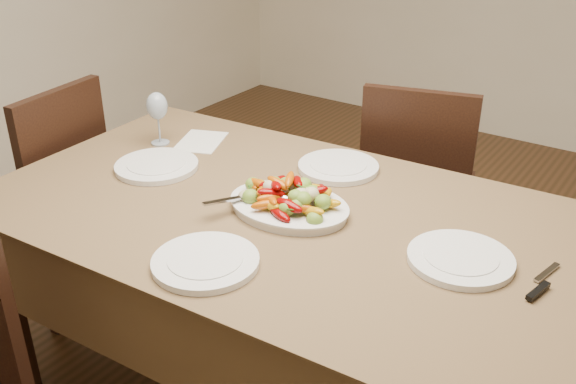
% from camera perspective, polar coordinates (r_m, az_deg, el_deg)
% --- Properties ---
extents(dining_table, '(1.90, 1.14, 0.76)m').
position_cam_1_polar(dining_table, '(2.08, -0.00, -10.88)').
color(dining_table, brown).
rests_on(dining_table, ground).
extents(chair_far, '(0.52, 0.52, 0.95)m').
position_cam_1_polar(chair_far, '(2.70, 11.53, 0.38)').
color(chair_far, black).
rests_on(chair_far, ground).
extents(chair_left, '(0.48, 0.48, 0.95)m').
position_cam_1_polar(chair_left, '(2.76, -21.32, -0.48)').
color(chair_left, black).
rests_on(chair_left, ground).
extents(serving_platter, '(0.37, 0.28, 0.02)m').
position_cam_1_polar(serving_platter, '(1.87, 0.08, -1.42)').
color(serving_platter, white).
rests_on(serving_platter, dining_table).
extents(roasted_vegetables, '(0.30, 0.21, 0.09)m').
position_cam_1_polar(roasted_vegetables, '(1.84, 0.08, 0.15)').
color(roasted_vegetables, '#6F0202').
rests_on(roasted_vegetables, serving_platter).
extents(serving_spoon, '(0.28, 0.16, 0.03)m').
position_cam_1_polar(serving_spoon, '(1.85, -2.24, -0.38)').
color(serving_spoon, '#9EA0A8').
rests_on(serving_spoon, serving_platter).
extents(plate_left, '(0.28, 0.28, 0.02)m').
position_cam_1_polar(plate_left, '(2.18, -11.59, 2.26)').
color(plate_left, white).
rests_on(plate_left, dining_table).
extents(plate_right, '(0.27, 0.27, 0.02)m').
position_cam_1_polar(plate_right, '(1.69, 15.08, -5.79)').
color(plate_right, white).
rests_on(plate_right, dining_table).
extents(plate_far, '(0.27, 0.27, 0.02)m').
position_cam_1_polar(plate_far, '(2.14, 4.49, 2.22)').
color(plate_far, white).
rests_on(plate_far, dining_table).
extents(plate_near, '(0.27, 0.27, 0.02)m').
position_cam_1_polar(plate_near, '(1.64, -7.34, -6.20)').
color(plate_near, white).
rests_on(plate_near, dining_table).
extents(wine_glass, '(0.08, 0.08, 0.20)m').
position_cam_1_polar(wine_glass, '(2.35, -11.48, 6.55)').
color(wine_glass, '#8C99A5').
rests_on(wine_glass, dining_table).
extents(menu_card, '(0.22, 0.25, 0.00)m').
position_cam_1_polar(menu_card, '(2.38, -7.76, 4.48)').
color(menu_card, silver).
rests_on(menu_card, dining_table).
extents(table_knife, '(0.06, 0.20, 0.01)m').
position_cam_1_polar(table_knife, '(1.67, 21.64, -7.56)').
color(table_knife, '#9EA0A8').
rests_on(table_knife, dining_table).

